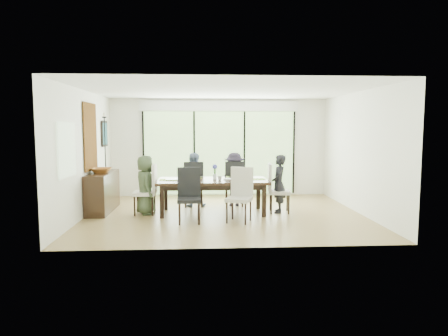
{
  "coord_description": "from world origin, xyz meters",
  "views": [
    {
      "loc": [
        -0.52,
        -8.65,
        1.9
      ],
      "look_at": [
        0.0,
        0.25,
        1.0
      ],
      "focal_mm": 32.0,
      "sensor_mm": 36.0,
      "label": 1
    }
  ],
  "objects": [
    {
      "name": "mullion_a",
      "position": [
        -2.1,
        2.46,
        1.2
      ],
      "size": [
        0.05,
        0.04,
        2.3
      ],
      "primitive_type": "cube",
      "color": "black",
      "rests_on": "wall_back"
    },
    {
      "name": "placemat_left",
      "position": [
        -1.21,
        0.11,
        0.76
      ],
      "size": [
        0.44,
        0.32,
        0.01
      ],
      "primitive_type": "cube",
      "color": "#93B13F",
      "rests_on": "table_top"
    },
    {
      "name": "chair_near_right",
      "position": [
        0.24,
        -0.76,
        0.56
      ],
      "size": [
        0.6,
        0.6,
        1.11
      ],
      "primitive_type": null,
      "rotation": [
        0.0,
        0.0,
        -0.38
      ],
      "color": "beige",
      "rests_on": "floor"
    },
    {
      "name": "chair_right_end",
      "position": [
        1.24,
        0.11,
        0.56
      ],
      "size": [
        0.52,
        0.52,
        1.11
      ],
      "primitive_type": null,
      "rotation": [
        0.0,
        0.0,
        1.45
      ],
      "color": "beige",
      "rests_on": "floor"
    },
    {
      "name": "tapestry",
      "position": [
        -2.97,
        0.4,
        1.7
      ],
      "size": [
        0.02,
        1.0,
        1.5
      ],
      "primitive_type": "cube",
      "color": "brown",
      "rests_on": "wall_left"
    },
    {
      "name": "wall_left",
      "position": [
        -3.01,
        0.0,
        1.35
      ],
      "size": [
        0.02,
        5.0,
        2.7
      ],
      "primitive_type": "cube",
      "color": "silver",
      "rests_on": "floor"
    },
    {
      "name": "sideboard",
      "position": [
        -2.76,
        0.5,
        0.44
      ],
      "size": [
        0.44,
        1.58,
        0.89
      ],
      "primitive_type": "cube",
      "color": "black",
      "rests_on": "floor"
    },
    {
      "name": "person_far_left",
      "position": [
        -0.71,
        0.94,
        0.65
      ],
      "size": [
        0.61,
        0.38,
        1.3
      ],
      "primitive_type": "imported",
      "rotation": [
        0.0,
        0.0,
        3.15
      ],
      "color": "#7689AA",
      "rests_on": "floor"
    },
    {
      "name": "table_top",
      "position": [
        -0.26,
        0.11,
        0.73
      ],
      "size": [
        2.42,
        1.11,
        0.06
      ],
      "primitive_type": "cube",
      "color": "black",
      "rests_on": "floor"
    },
    {
      "name": "floor",
      "position": [
        0.0,
        0.0,
        -0.01
      ],
      "size": [
        6.0,
        5.0,
        0.01
      ],
      "primitive_type": "cube",
      "color": "brown",
      "rests_on": "ground"
    },
    {
      "name": "ceiling",
      "position": [
        0.0,
        0.0,
        2.71
      ],
      "size": [
        6.0,
        5.0,
        0.01
      ],
      "primitive_type": "cube",
      "color": "white",
      "rests_on": "wall_back"
    },
    {
      "name": "candlestick_pan",
      "position": [
        -2.76,
        0.85,
        2.14
      ],
      "size": [
        0.1,
        0.1,
        0.03
      ],
      "primitive_type": "cylinder",
      "color": "black",
      "rests_on": "sideboard"
    },
    {
      "name": "book",
      "position": [
        -0.01,
        0.16,
        0.77
      ],
      "size": [
        0.2,
        0.25,
        0.02
      ],
      "primitive_type": "imported",
      "rotation": [
        0.0,
        0.0,
        -0.18
      ],
      "color": "white",
      "rests_on": "table_top"
    },
    {
      "name": "cup_b",
      "position": [
        -0.11,
        0.01,
        0.8
      ],
      "size": [
        0.14,
        0.14,
        0.09
      ],
      "primitive_type": "imported",
      "rotation": [
        0.0,
        0.0,
        2.16
      ],
      "color": "white",
      "rests_on": "table_top"
    },
    {
      "name": "rail_top",
      "position": [
        0.0,
        4.2,
        0.55
      ],
      "size": [
        6.0,
        0.08,
        0.06
      ],
      "primitive_type": "cube",
      "color": "brown",
      "rests_on": "deck"
    },
    {
      "name": "placemat_right",
      "position": [
        0.69,
        0.11,
        0.76
      ],
      "size": [
        0.44,
        0.32,
        0.01
      ],
      "primitive_type": "cube",
      "color": "#88B440",
      "rests_on": "table_top"
    },
    {
      "name": "candle",
      "position": [
        -2.76,
        0.85,
        2.2
      ],
      "size": [
        0.04,
        0.04,
        0.1
      ],
      "primitive_type": "cylinder",
      "color": "silver",
      "rests_on": "sideboard"
    },
    {
      "name": "tablet_far_r",
      "position": [
        0.24,
        0.46,
        0.77
      ],
      "size": [
        0.24,
        0.17,
        0.01
      ],
      "primitive_type": "cube",
      "color": "black",
      "rests_on": "table_top"
    },
    {
      "name": "placemat_far_r",
      "position": [
        0.29,
        0.51,
        0.76
      ],
      "size": [
        0.44,
        0.32,
        0.01
      ],
      "primitive_type": "cube",
      "color": "#8FBD43",
      "rests_on": "table_top"
    },
    {
      "name": "mullion_c",
      "position": [
        0.7,
        2.46,
        1.2
      ],
      "size": [
        0.05,
        0.04,
        2.3
      ],
      "primitive_type": "cube",
      "color": "black",
      "rests_on": "wall_back"
    },
    {
      "name": "side_window",
      "position": [
        -2.97,
        -1.2,
        1.5
      ],
      "size": [
        0.02,
        0.9,
        1.0
      ],
      "primitive_type": "cube",
      "color": "#8CAD7F",
      "rests_on": "wall_left"
    },
    {
      "name": "bowl",
      "position": [
        -2.76,
        0.4,
        0.95
      ],
      "size": [
        0.47,
        0.47,
        0.11
      ],
      "primitive_type": "imported",
      "color": "brown",
      "rests_on": "sideboard"
    },
    {
      "name": "placemat_far_l",
      "position": [
        -0.71,
        0.51,
        0.76
      ],
      "size": [
        0.44,
        0.32,
        0.01
      ],
      "primitive_type": "cube",
      "color": "#98B340",
      "rests_on": "table_top"
    },
    {
      "name": "wall_back",
      "position": [
        0.0,
        2.51,
        1.35
      ],
      "size": [
        6.0,
        0.02,
        2.7
      ],
      "primitive_type": "cube",
      "color": "white",
      "rests_on": "floor"
    },
    {
      "name": "cup_a",
      "position": [
        -0.96,
        0.26,
        0.81
      ],
      "size": [
        0.16,
        0.16,
        0.1
      ],
      "primitive_type": "imported",
      "rotation": [
        0.0,
        0.0,
        0.4
      ],
      "color": "white",
      "rests_on": "table_top"
    },
    {
      "name": "papers",
      "position": [
        0.44,
        0.06,
        0.76
      ],
      "size": [
        0.3,
        0.22,
        0.0
      ],
      "primitive_type": "cube",
      "color": "white",
      "rests_on": "table_top"
    },
    {
      "name": "chair_near_left",
      "position": [
        -0.76,
        -0.76,
        0.56
      ],
      "size": [
        0.48,
        0.48,
        1.11
      ],
      "primitive_type": null,
      "rotation": [
        0.0,
        0.0,
        0.03
      ],
      "color": "black",
      "rests_on": "floor"
    },
    {
      "name": "table_leg_fr",
      "position": [
        0.82,
        -0.32,
        0.35
      ],
      "size": [
        0.09,
        0.09,
        0.7
      ],
      "primitive_type": "cube",
      "color": "black",
      "rests_on": "floor"
    },
    {
      "name": "candlestick_shaft",
      "position": [
        -2.76,
        0.85,
        1.53
      ],
      "size": [
        0.02,
        0.02,
        1.23
      ],
      "primitive_type": "cylinder",
      "color": "black",
      "rests_on": "sideboard"
    },
    {
      "name": "table_apron",
      "position": [
        -0.26,
        0.11,
        0.64
      ],
      "size": [
        2.22,
        0.91,
        0.1
      ],
      "primitive_type": "cube",
      "color": "black",
      "rests_on": "floor"
    },
    {
      "name": "mullion_d",
      "position": [
        2.1,
        2.46,
        1.2
      ],
      "size": [
        0.05,
        0.04,
        2.3
      ],
      "primitive_type": "cube",
      "color": "black",
      "rests_on": "wall_back"
    },
    {
      "name": "tablet_far_l",
      "position": [
        -0.61,
        0.46,
        0.77
      ],
      "size": [
        0.26,
        0.18,
        0.01
      ],
      "primitive_type": "cube",
      "color": "black",
      "rests_on": "table_top"
    },
    {
      "name": "hyacinth_blooms",
      "position": [
        -0.21,
        0.16,
        1.04
      ],
      "size": [
        0.11,
        0.11,
        0.11
      ],
      "primitive_type": "sphere",
      "color": "#5053C8",
      "rests_on": "table_top"
    },
    {
      "name": "table_leg_bl",
      "position": [
        -1.34,
        0.54,
        0.35
      ],
      "size": [
        0.09,
        0.09,
        0.7
      ],
      "primitive_type": "cube",
      "color": "black",
      "rests_on": "floor"
    },
    {
      "name": "art_canvas",
      "position": [
        -2.95,
        1.7,
        1.75
      ],
      "size": [
        0.01,
        0.45,
        0.55
      ],
      "primitive_type": "cube",
      "color": "#1A4954",
      "rests_on": "wall_left"
    },
    {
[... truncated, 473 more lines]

